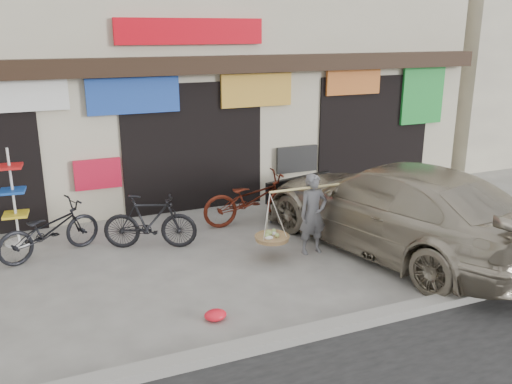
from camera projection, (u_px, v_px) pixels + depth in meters
name	position (u px, v px, depth m)	size (l,w,h in m)	color
ground	(259.00, 272.00, 8.68)	(70.00, 70.00, 0.00)	gray
kerb	(320.00, 330.00, 6.90)	(70.00, 0.25, 0.12)	gray
shophouse_block	(157.00, 42.00, 13.35)	(14.00, 6.32, 7.00)	beige
street_vendor	(313.00, 218.00, 9.27)	(2.09, 0.57, 1.41)	slate
bike_0	(49.00, 230.00, 9.20)	(0.62, 1.78, 0.93)	black
bike_1	(150.00, 222.00, 9.52)	(0.46, 1.64, 0.99)	black
bike_2	(252.00, 199.00, 10.71)	(0.69, 1.98, 1.04)	#541A0E
suv	(394.00, 207.00, 9.40)	(3.36, 5.68, 1.54)	#A39984
display_rack	(15.00, 206.00, 9.66)	(0.49, 0.49, 1.77)	silver
red_bag	(215.00, 315.00, 7.24)	(0.31, 0.25, 0.14)	red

